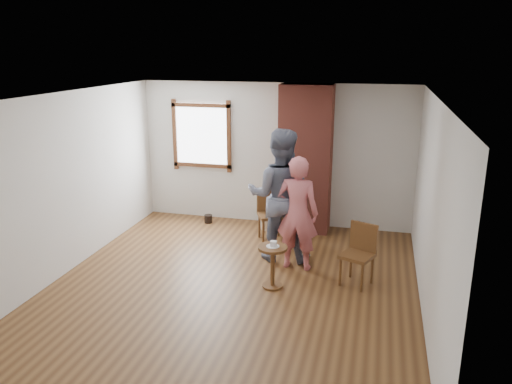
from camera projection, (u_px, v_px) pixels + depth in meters
ground at (233, 286)px, 6.92m from camera, size 5.50×5.50×0.00m
room_shell at (240, 150)px, 6.99m from camera, size 5.04×5.52×2.62m
brick_chimney at (305, 159)px, 8.75m from camera, size 0.90×0.50×2.60m
stoneware_crock at (271, 215)px, 9.09m from camera, size 0.39×0.39×0.49m
dark_pot at (208, 219)px, 9.42m from camera, size 0.20×0.20×0.15m
dining_chair_left at (270, 211)px, 8.51m from camera, size 0.56×0.56×0.90m
dining_chair_right at (360, 251)px, 6.91m from camera, size 0.53×0.53×0.86m
side_table at (273, 260)px, 6.80m from camera, size 0.40×0.40×0.60m
cake_plate at (273, 246)px, 6.74m from camera, size 0.18×0.18×0.01m
cake_slice at (273, 244)px, 6.73m from camera, size 0.08×0.07×0.06m
man at (280, 195)px, 7.59m from camera, size 1.07×0.88×2.05m
person_pink at (297, 213)px, 7.29m from camera, size 0.65×0.44×1.72m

